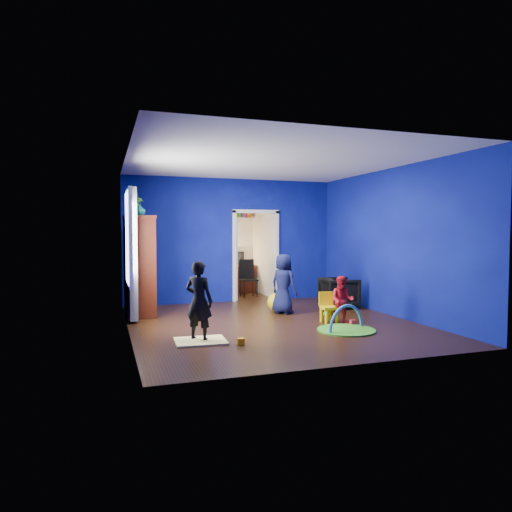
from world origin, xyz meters
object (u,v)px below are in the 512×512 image
object	(u,v)px
toddler_red	(342,300)
kid_chair	(329,309)
child_black	(199,301)
study_desk	(238,279)
armchair	(339,293)
child_navy	(283,284)
vase	(140,210)
play_mat	(346,330)
folding_chair	(249,279)
hopper_ball	(276,302)
tv_armoire	(139,266)
crt_tv	(141,264)

from	to	relation	value
toddler_red	kid_chair	bearing A→B (deg)	158.71
child_black	study_desk	distance (m)	5.57
armchair	child_navy	xyz separation A→B (m)	(-1.41, -0.25, 0.27)
child_black	vase	size ratio (longest dim) A/B	5.48
play_mat	folding_chair	bearing A→B (deg)	94.65
play_mat	hopper_ball	bearing A→B (deg)	101.71
child_navy	tv_armoire	world-z (taller)	tv_armoire
child_black	child_navy	size ratio (longest dim) A/B	1.01
play_mat	child_black	bearing A→B (deg)	177.64
child_black	study_desk	world-z (taller)	child_black
crt_tv	study_desk	size ratio (longest dim) A/B	0.80
tv_armoire	child_black	bearing A→B (deg)	-74.78
vase	hopper_ball	bearing A→B (deg)	-4.71
armchair	study_desk	world-z (taller)	study_desk
tv_armoire	armchair	bearing A→B (deg)	-7.12
tv_armoire	toddler_red	bearing A→B (deg)	-32.01
vase	hopper_ball	distance (m)	3.31
hopper_ball	kid_chair	distance (m)	1.47
folding_chair	crt_tv	bearing A→B (deg)	-149.01
vase	hopper_ball	xyz separation A→B (m)	(2.72, -0.22, -1.88)
crt_tv	folding_chair	bearing A→B (deg)	30.99
child_black	tv_armoire	size ratio (longest dim) A/B	0.62
child_navy	tv_armoire	size ratio (longest dim) A/B	0.62
armchair	child_navy	bearing A→B (deg)	104.77
child_navy	kid_chair	xyz separation A→B (m)	(0.45, -1.13, -0.35)
child_black	kid_chair	world-z (taller)	child_black
crt_tv	hopper_ball	xyz separation A→B (m)	(2.68, -0.52, -0.83)
vase	kid_chair	xyz separation A→B (m)	(3.21, -1.60, -1.82)
study_desk	folding_chair	bearing A→B (deg)	-90.00
play_mat	study_desk	xyz separation A→B (m)	(-0.35, 5.25, 0.36)
vase	folding_chair	xyz separation A→B (m)	(2.80, 1.96, -1.61)
child_navy	study_desk	bearing A→B (deg)	-30.96
armchair	child_black	world-z (taller)	child_black
crt_tv	kid_chair	xyz separation A→B (m)	(3.17, -1.90, -0.77)
vase	hopper_ball	size ratio (longest dim) A/B	0.57
hopper_ball	kid_chair	size ratio (longest dim) A/B	0.77
play_mat	vase	bearing A→B (deg)	143.58
toddler_red	tv_armoire	world-z (taller)	tv_armoire
child_navy	play_mat	world-z (taller)	child_navy
armchair	toddler_red	size ratio (longest dim) A/B	0.85
kid_chair	play_mat	distance (m)	0.77
tv_armoire	kid_chair	distance (m)	3.80
armchair	crt_tv	size ratio (longest dim) A/B	1.04
crt_tv	study_desk	xyz separation A→B (m)	(2.76, 2.62, -0.65)
toddler_red	kid_chair	distance (m)	0.31
child_navy	kid_chair	size ratio (longest dim) A/B	2.41
folding_chair	child_navy	bearing A→B (deg)	-90.88
armchair	kid_chair	distance (m)	1.69
kid_chair	study_desk	distance (m)	4.54
armchair	toddler_red	bearing A→B (deg)	157.37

